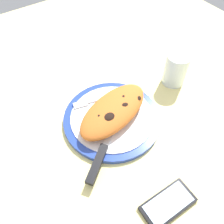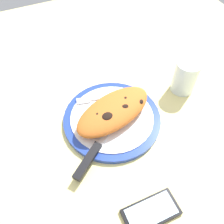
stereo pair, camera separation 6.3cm
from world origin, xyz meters
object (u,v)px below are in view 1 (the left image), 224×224
at_px(smartphone, 168,204).
at_px(knife, 102,152).
at_px(water_glass, 175,71).
at_px(calzone, 114,111).
at_px(fork, 96,100).
at_px(plate, 112,118).

bearing_deg(smartphone, knife, -73.06).
bearing_deg(smartphone, water_glass, -135.21).
distance_m(knife, smartphone, 0.19).
distance_m(calzone, fork, 0.08).
relative_size(plate, fork, 1.63).
bearing_deg(plate, water_glass, -176.13).
bearing_deg(fork, knife, 62.66).
distance_m(smartphone, water_glass, 0.40).
bearing_deg(plate, smartphone, 83.34).
bearing_deg(water_glass, plate, 3.87).
height_order(calzone, fork, calzone).
height_order(knife, smartphone, knife).
bearing_deg(calzone, water_glass, -175.19).
bearing_deg(water_glass, smartphone, 44.79).
distance_m(plate, fork, 0.08).
xyz_separation_m(smartphone, water_glass, (-0.28, -0.28, 0.04)).
height_order(fork, knife, knife).
relative_size(knife, water_glass, 2.02).
xyz_separation_m(calzone, smartphone, (0.04, 0.26, -0.04)).
xyz_separation_m(plate, knife, (0.09, 0.08, 0.01)).
distance_m(fork, water_glass, 0.26).
xyz_separation_m(plate, calzone, (-0.00, 0.00, 0.03)).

